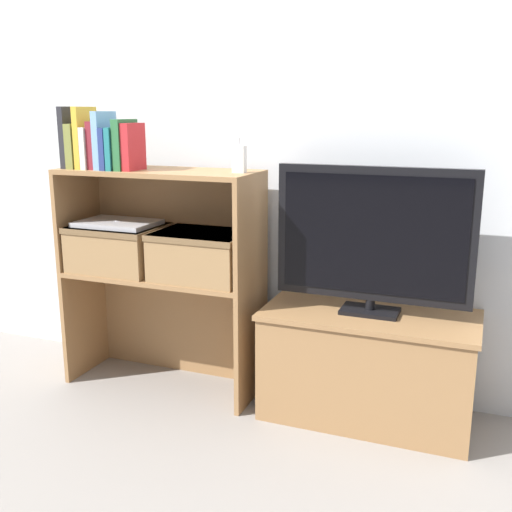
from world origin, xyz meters
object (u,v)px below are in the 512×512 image
Objects in this scene: book_crimson at (133,147)px; baby_monitor at (239,159)px; tv at (373,237)px; book_teal at (118,149)px; book_maroon at (98,145)px; book_navy at (111,149)px; book_charcoal at (71,138)px; storage_basket_right at (202,253)px; laptop at (118,223)px; book_olive at (79,146)px; tv_stand at (367,365)px; book_ivory at (92,148)px; book_forest at (125,145)px; book_mustard at (86,138)px; storage_basket_left at (119,245)px; book_skyblue at (105,140)px.

book_crimson is 1.40× the size of baby_monitor.
book_teal is (-1.05, -0.09, 0.31)m from tv.
book_maroon is 0.07m from book_navy.
book_charcoal is 0.66× the size of storage_basket_right.
baby_monitor is at bearing 1.50° from laptop.
book_charcoal reaches higher than book_olive.
book_charcoal is at bearing -165.78° from laptop.
book_charcoal is 0.76m from baby_monitor.
book_ivory is at bearing -175.78° from tv_stand.
book_forest reaches higher than tv.
book_charcoal is at bearing 180.00° from book_navy.
baby_monitor is at bearing 7.79° from book_crimson.
book_maroon reaches higher than storage_basket_right.
book_mustard reaches higher than storage_basket_left.
tv is 4.30× the size of book_teal.
book_teal is 0.52× the size of laptop.
book_maroon is at bearing -175.67° from tv_stand.
book_charcoal is 0.14m from book_maroon.
book_mustard is at bearing 0.00° from book_olive.
book_charcoal reaches higher than book_forest.
book_olive is at bearing 180.00° from book_mustard.
book_navy is at bearing 0.00° from book_maroon.
storage_basket_left is 0.41m from storage_basket_right.
book_mustard is 0.10m from book_skyblue.
book_charcoal is 1.30× the size of book_maroon.
book_navy is at bearing 0.00° from book_olive.
book_mustard is 1.47× the size of book_teal.
book_charcoal reaches higher than book_skyblue.
laptop is at bearing 78.56° from book_skyblue.
book_maroon reaches higher than book_olive.
book_teal is at bearing -0.00° from book_maroon.
book_olive is at bearing -162.17° from storage_basket_left.
book_charcoal is 0.50m from storage_basket_left.
baby_monitor is (0.75, 0.06, -0.07)m from book_charcoal.
book_olive is at bearing 180.00° from book_skyblue.
book_ivory is at bearing -175.85° from tv.
book_skyblue is at bearing -101.44° from laptop.
book_skyblue is 0.05m from book_navy.
book_teal reaches higher than tv.
book_teal is at bearing -39.96° from laptop.
book_crimson is (0.04, 0.00, -0.01)m from book_forest.
baby_monitor is 0.35× the size of storage_basket_left.
book_olive is at bearing 180.00° from book_teal.
book_maroon is at bearing 180.00° from book_navy.
book_ivory is (0.11, 0.00, -0.04)m from book_charcoal.
book_olive reaches higher than book_teal.
tv_stand is at bearing 4.90° from book_forest.
book_maroon reaches higher than storage_basket_left.
book_ivory is at bearing 0.00° from book_charcoal.
book_mustard is 0.24m from book_crimson.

